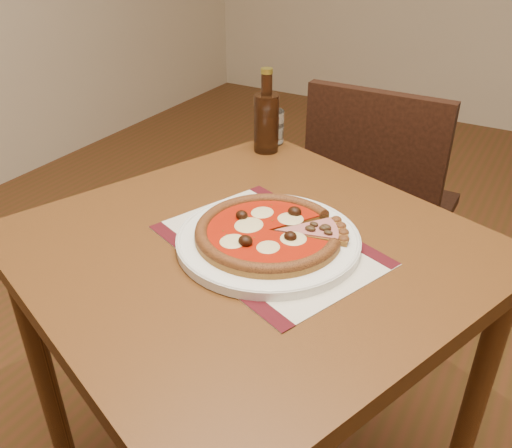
{
  "coord_description": "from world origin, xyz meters",
  "views": [
    {
      "loc": [
        0.02,
        -0.83,
        1.31
      ],
      "look_at": [
        -0.43,
        -0.06,
        0.78
      ],
      "focal_mm": 38.0,
      "sensor_mm": 36.0,
      "label": 1
    }
  ],
  "objects_px": {
    "table": "(251,285)",
    "pizza": "(268,231)",
    "water_glass": "(271,127)",
    "bottle": "(266,120)",
    "plate": "(268,240)",
    "chair_far": "(378,199)"
  },
  "relations": [
    {
      "from": "water_glass",
      "to": "chair_far",
      "type": "bearing_deg",
      "value": 52.53
    },
    {
      "from": "pizza",
      "to": "chair_far",
      "type": "bearing_deg",
      "value": 91.34
    },
    {
      "from": "plate",
      "to": "bottle",
      "type": "xyz_separation_m",
      "value": [
        -0.23,
        0.4,
        0.07
      ]
    },
    {
      "from": "chair_far",
      "to": "water_glass",
      "type": "xyz_separation_m",
      "value": [
        -0.23,
        -0.3,
        0.29
      ]
    },
    {
      "from": "plate",
      "to": "water_glass",
      "type": "bearing_deg",
      "value": 118.48
    },
    {
      "from": "chair_far",
      "to": "pizza",
      "type": "xyz_separation_m",
      "value": [
        0.02,
        -0.75,
        0.28
      ]
    },
    {
      "from": "bottle",
      "to": "table",
      "type": "bearing_deg",
      "value": -64.4
    },
    {
      "from": "pizza",
      "to": "water_glass",
      "type": "height_order",
      "value": "water_glass"
    },
    {
      "from": "plate",
      "to": "pizza",
      "type": "height_order",
      "value": "pizza"
    },
    {
      "from": "chair_far",
      "to": "plate",
      "type": "bearing_deg",
      "value": 91.1
    },
    {
      "from": "plate",
      "to": "bottle",
      "type": "height_order",
      "value": "bottle"
    },
    {
      "from": "table",
      "to": "bottle",
      "type": "height_order",
      "value": "bottle"
    },
    {
      "from": "chair_far",
      "to": "pizza",
      "type": "relative_size",
      "value": 3.17
    },
    {
      "from": "table",
      "to": "pizza",
      "type": "relative_size",
      "value": 3.72
    },
    {
      "from": "table",
      "to": "water_glass",
      "type": "distance_m",
      "value": 0.53
    },
    {
      "from": "table",
      "to": "chair_far",
      "type": "bearing_deg",
      "value": 88.76
    },
    {
      "from": "table",
      "to": "pizza",
      "type": "xyz_separation_m",
      "value": [
        0.03,
        0.01,
        0.13
      ]
    },
    {
      "from": "plate",
      "to": "bottle",
      "type": "distance_m",
      "value": 0.46
    },
    {
      "from": "bottle",
      "to": "chair_far",
      "type": "bearing_deg",
      "value": 59.39
    },
    {
      "from": "plate",
      "to": "bottle",
      "type": "relative_size",
      "value": 1.62
    },
    {
      "from": "table",
      "to": "pizza",
      "type": "height_order",
      "value": "pizza"
    },
    {
      "from": "plate",
      "to": "bottle",
      "type": "bearing_deg",
      "value": 119.84
    }
  ]
}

